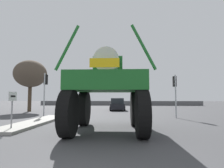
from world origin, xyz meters
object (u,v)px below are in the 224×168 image
Objects in this scene: traffic_signal_far_right at (88,92)px; traffic_signal_near_right at (175,86)px; sedan_ahead at (117,105)px; bare_tree_left at (30,74)px; lane_arrow_sign at (12,103)px; traffic_signal_far_left at (132,91)px; traffic_signal_near_left at (45,85)px; oversize_sprayer at (108,89)px.

traffic_signal_near_right is at bearing -59.74° from traffic_signal_far_right.
bare_tree_left is at bearing 102.90° from sedan_ahead.
traffic_signal_far_left reaches higher than lane_arrow_sign.
traffic_signal_near_left is at bearing -113.35° from traffic_signal_far_left.
bare_tree_left is (-4.00, -13.42, 1.61)m from traffic_signal_far_right.
sedan_ahead is at bearing 72.76° from lane_arrow_sign.
sedan_ahead is at bearing 121.13° from traffic_signal_near_right.
traffic_signal_far_left is 8.35m from traffic_signal_far_right.
sedan_ahead is 10.22m from traffic_signal_near_left.
lane_arrow_sign is 0.33× the size of oversize_sprayer.
oversize_sprayer is 0.89× the size of bare_tree_left.
sedan_ahead is 9.77m from traffic_signal_near_right.
lane_arrow_sign is 6.58m from traffic_signal_near_left.
sedan_ahead is 1.15× the size of traffic_signal_near_left.
traffic_signal_far_right is at bearing 90.73° from traffic_signal_near_left.
sedan_ahead is 11.00m from bare_tree_left.
traffic_signal_near_left is 1.07× the size of traffic_signal_near_right.
traffic_signal_far_left is at bearing -0.01° from traffic_signal_far_right.
traffic_signal_near_right is at bearing 0.02° from traffic_signal_near_left.
traffic_signal_near_left is (-5.84, 5.90, 0.65)m from oversize_sprayer.
traffic_signal_near_left is 18.78m from traffic_signal_far_right.
oversize_sprayer is at bearing 177.29° from sedan_ahead.
lane_arrow_sign is 25.19m from traffic_signal_far_right.
sedan_ahead is at bearing 55.04° from traffic_signal_near_left.
oversize_sprayer is 1.44× the size of traffic_signal_near_left.
lane_arrow_sign is at bearing 159.67° from sedan_ahead.
lane_arrow_sign is 4.68m from oversize_sprayer.
traffic_signal_far_left reaches higher than traffic_signal_near_right.
lane_arrow_sign is at bearing -64.93° from bare_tree_left.
traffic_signal_far_left is at bearing -6.78° from oversize_sprayer.
traffic_signal_far_right is (-1.47, 25.11, 1.37)m from lane_arrow_sign.
traffic_signal_far_right reaches higher than traffic_signal_near_right.
bare_tree_left is (-12.35, -13.42, 1.57)m from traffic_signal_far_left.
oversize_sprayer is 24.79m from traffic_signal_far_left.
traffic_signal_near_right is at bearing -41.07° from oversize_sprayer.
traffic_signal_near_left is at bearing 141.96° from sedan_ahead.
traffic_signal_near_right is 0.90× the size of traffic_signal_far_left.
bare_tree_left is (-4.24, 5.36, 1.67)m from traffic_signal_near_left.
oversize_sprayer is (4.61, 0.43, 0.66)m from lane_arrow_sign.
traffic_signal_far_right is (-8.35, 0.00, -0.04)m from traffic_signal_far_left.
traffic_signal_far_left is 0.64× the size of bare_tree_left.
traffic_signal_near_right is (10.71, 0.00, -0.17)m from traffic_signal_near_left.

